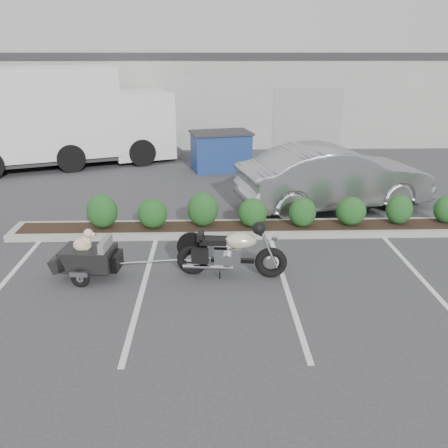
{
  "coord_description": "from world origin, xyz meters",
  "views": [
    {
      "loc": [
        -0.21,
        -8.55,
        4.27
      ],
      "look_at": [
        0.07,
        0.77,
        0.75
      ],
      "focal_mm": 38.0,
      "sensor_mm": 36.0,
      "label": 1
    }
  ],
  "objects_px": {
    "dumpster": "(221,151)",
    "motorcycle": "(231,253)",
    "delivery_truck": "(70,119)",
    "sedan": "(334,177)",
    "pet_trailer": "(88,257)"
  },
  "relations": [
    {
      "from": "motorcycle",
      "to": "pet_trailer",
      "type": "bearing_deg",
      "value": -173.94
    },
    {
      "from": "dumpster",
      "to": "motorcycle",
      "type": "bearing_deg",
      "value": -102.21
    },
    {
      "from": "sedan",
      "to": "delivery_truck",
      "type": "relative_size",
      "value": 0.65
    },
    {
      "from": "dumpster",
      "to": "sedan",
      "type": "bearing_deg",
      "value": -67.93
    },
    {
      "from": "motorcycle",
      "to": "sedan",
      "type": "distance_m",
      "value": 5.15
    },
    {
      "from": "pet_trailer",
      "to": "dumpster",
      "type": "height_order",
      "value": "dumpster"
    },
    {
      "from": "motorcycle",
      "to": "delivery_truck",
      "type": "xyz_separation_m",
      "value": [
        -5.6,
        9.63,
        1.22
      ]
    },
    {
      "from": "dumpster",
      "to": "delivery_truck",
      "type": "distance_m",
      "value": 5.79
    },
    {
      "from": "motorcycle",
      "to": "delivery_truck",
      "type": "height_order",
      "value": "delivery_truck"
    },
    {
      "from": "motorcycle",
      "to": "delivery_truck",
      "type": "bearing_deg",
      "value": 126.74
    },
    {
      "from": "pet_trailer",
      "to": "sedan",
      "type": "height_order",
      "value": "sedan"
    },
    {
      "from": "sedan",
      "to": "dumpster",
      "type": "relative_size",
      "value": 2.24
    },
    {
      "from": "motorcycle",
      "to": "dumpster",
      "type": "xyz_separation_m",
      "value": [
        0.0,
        8.59,
        0.2
      ]
    },
    {
      "from": "dumpster",
      "to": "delivery_truck",
      "type": "xyz_separation_m",
      "value": [
        -5.6,
        1.04,
        1.01
      ]
    },
    {
      "from": "pet_trailer",
      "to": "delivery_truck",
      "type": "xyz_separation_m",
      "value": [
        -2.82,
        9.61,
        1.28
      ]
    }
  ]
}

